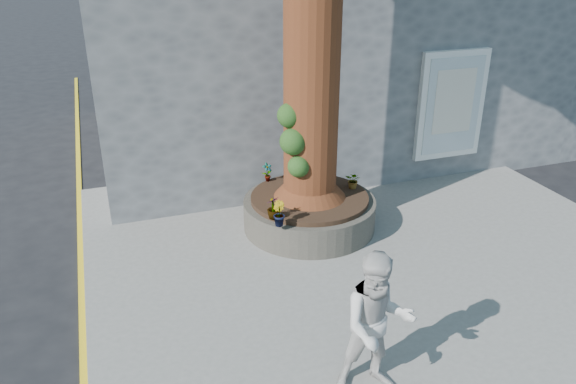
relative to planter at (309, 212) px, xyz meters
name	(u,v)px	position (x,y,z in m)	size (l,w,h in m)	color
ground	(308,304)	(-0.80, -2.00, -0.41)	(120.00, 120.00, 0.00)	black
pavement	(370,250)	(0.70, -1.00, -0.35)	(9.00, 8.00, 0.12)	slate
yellow_line	(82,307)	(-3.85, -1.00, -0.41)	(0.10, 30.00, 0.01)	yellow
stone_shop	(299,11)	(1.70, 5.20, 2.75)	(10.30, 8.30, 6.30)	#55575A
neighbour_shop	(559,5)	(9.70, 5.20, 2.59)	(6.00, 8.00, 6.00)	#55575A
planter	(309,212)	(0.00, 0.00, 0.00)	(2.30, 2.30, 0.60)	black
man	(297,154)	(0.31, 1.47, 0.51)	(0.59, 0.38, 1.61)	#141F38
woman	(377,324)	(-0.73, -3.85, 0.57)	(0.84, 0.65, 1.73)	beige
shopping_bag	(315,188)	(0.62, 1.24, -0.15)	(0.20, 0.12, 0.28)	white
plant_a	(267,172)	(-0.50, 0.85, 0.48)	(0.19, 0.13, 0.35)	gray
plant_b	(278,214)	(-0.85, -0.85, 0.51)	(0.22, 0.21, 0.40)	gray
plant_c	(274,208)	(-0.85, -0.60, 0.49)	(0.21, 0.21, 0.37)	gray
plant_d	(354,180)	(0.85, 0.04, 0.46)	(0.27, 0.24, 0.30)	gray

